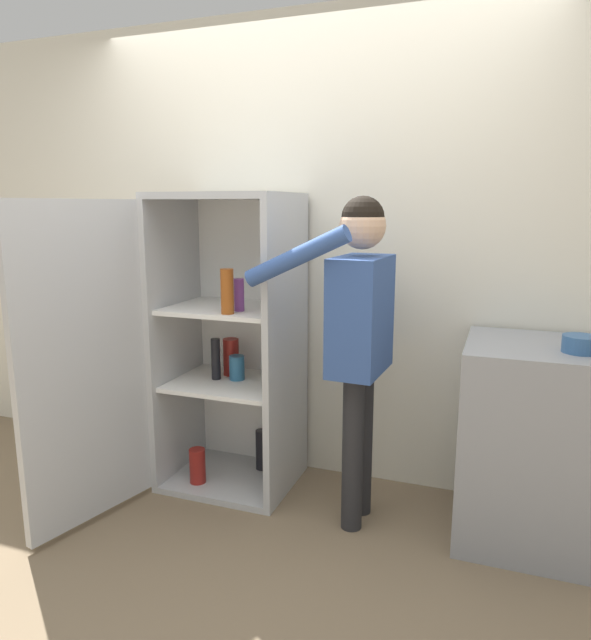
% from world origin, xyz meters
% --- Properties ---
extents(ground_plane, '(12.00, 12.00, 0.00)m').
position_xyz_m(ground_plane, '(0.00, 0.00, 0.00)').
color(ground_plane, '#7A664C').
extents(wall_back, '(7.00, 0.06, 2.55)m').
position_xyz_m(wall_back, '(0.00, 0.98, 1.27)').
color(wall_back, silver).
rests_on(wall_back, ground_plane).
extents(refrigerator, '(0.90, 1.25, 1.60)m').
position_xyz_m(refrigerator, '(-0.47, 0.54, 0.79)').
color(refrigerator, '#B7BABC').
rests_on(refrigerator, ground_plane).
extents(person, '(0.61, 0.52, 1.58)m').
position_xyz_m(person, '(0.39, 0.49, 1.01)').
color(person, '#262628').
rests_on(person, ground_plane).
extents(counter, '(0.62, 0.62, 0.93)m').
position_xyz_m(counter, '(1.18, 0.62, 0.47)').
color(counter, gray).
rests_on(counter, ground_plane).
extents(bowl, '(0.15, 0.15, 0.07)m').
position_xyz_m(bowl, '(1.33, 0.53, 0.97)').
color(bowl, '#335B8E').
rests_on(bowl, counter).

